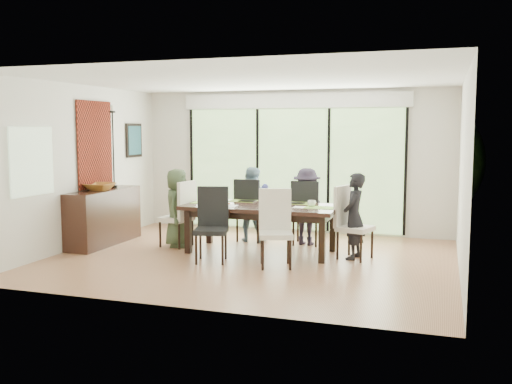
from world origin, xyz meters
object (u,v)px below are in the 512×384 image
(cup_a, at_px, (224,199))
(person_far_left, at_px, (251,204))
(chair_near_right, at_px, (276,228))
(chair_right_end, at_px, (355,223))
(chair_far_right, at_px, (307,212))
(bowl, at_px, (100,187))
(laptop, at_px, (209,203))
(table_top, at_px, (261,207))
(person_left_end, at_px, (177,208))
(sideboard, at_px, (104,217))
(chair_far_left, at_px, (252,209))
(cup_c, at_px, (312,203))
(chair_left_end, at_px, (176,213))
(cup_b, at_px, (268,203))
(person_right_end, at_px, (354,216))
(person_far_right, at_px, (307,207))
(vase, at_px, (265,201))
(chair_near_left, at_px, (211,225))

(cup_a, bearing_deg, person_far_left, 69.81)
(chair_near_right, bearing_deg, chair_right_end, 21.32)
(chair_far_right, bearing_deg, bowl, 16.69)
(laptop, bearing_deg, table_top, -21.11)
(person_left_end, xyz_separation_m, laptop, (0.63, -0.10, 0.12))
(sideboard, bearing_deg, chair_far_left, 24.76)
(person_left_end, bearing_deg, cup_c, -96.49)
(cup_c, xyz_separation_m, sideboard, (-3.56, -0.32, -0.34))
(table_top, xyz_separation_m, chair_near_right, (0.50, -0.87, -0.17))
(table_top, distance_m, chair_left_end, 1.51)
(chair_right_end, xyz_separation_m, cup_b, (-1.35, -0.10, 0.25))
(chair_left_end, xyz_separation_m, person_left_end, (0.02, 0.00, 0.10))
(table_top, bearing_deg, person_left_end, 180.00)
(cup_a, xyz_separation_m, sideboard, (-2.06, -0.37, -0.34))
(chair_left_end, xyz_separation_m, person_far_left, (1.05, 0.83, 0.10))
(cup_a, bearing_deg, laptop, -120.96)
(chair_far_right, distance_m, bowl, 3.54)
(table_top, distance_m, chair_far_right, 1.03)
(chair_near_right, height_order, person_right_end, person_right_end)
(chair_left_end, height_order, bowl, chair_left_end)
(cup_b, bearing_deg, laptop, 180.00)
(person_far_right, bearing_deg, sideboard, 23.34)
(person_right_end, distance_m, sideboard, 4.25)
(chair_far_right, distance_m, laptop, 1.71)
(chair_right_end, distance_m, bowl, 4.30)
(sideboard, distance_m, bowl, 0.54)
(table_top, height_order, laptop, laptop)
(person_right_end, bearing_deg, chair_far_left, -107.27)
(person_far_right, height_order, vase, person_far_right)
(person_far_right, height_order, sideboard, person_far_right)
(chair_near_right, height_order, person_far_left, person_far_left)
(sideboard, bearing_deg, laptop, 3.50)
(chair_right_end, relative_size, chair_near_right, 1.00)
(person_left_end, relative_size, laptop, 3.91)
(chair_far_left, relative_size, vase, 9.17)
(person_far_left, bearing_deg, chair_right_end, 158.63)
(chair_left_end, xyz_separation_m, cup_a, (0.80, 0.15, 0.25))
(person_left_end, height_order, vase, person_left_end)
(person_right_end, bearing_deg, cup_c, -91.87)
(chair_near_right, bearing_deg, person_right_end, 21.89)
(chair_near_right, relative_size, cup_a, 8.87)
(chair_right_end, height_order, vase, chair_right_end)
(person_left_end, height_order, laptop, person_left_end)
(person_right_end, distance_m, cup_a, 2.19)
(table_top, bearing_deg, person_far_left, 118.47)
(chair_near_left, bearing_deg, person_far_left, 73.76)
(table_top, relative_size, person_left_end, 1.86)
(sideboard, relative_size, bowl, 3.36)
(table_top, relative_size, chair_near_left, 2.18)
(chair_far_right, distance_m, cup_c, 0.83)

